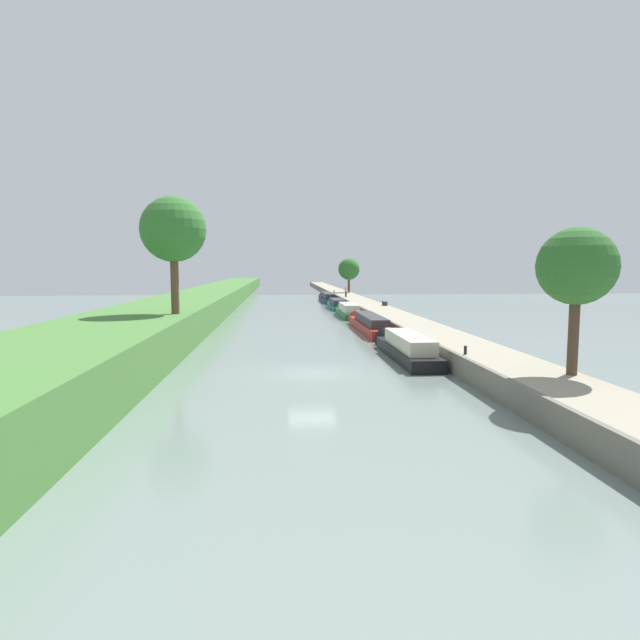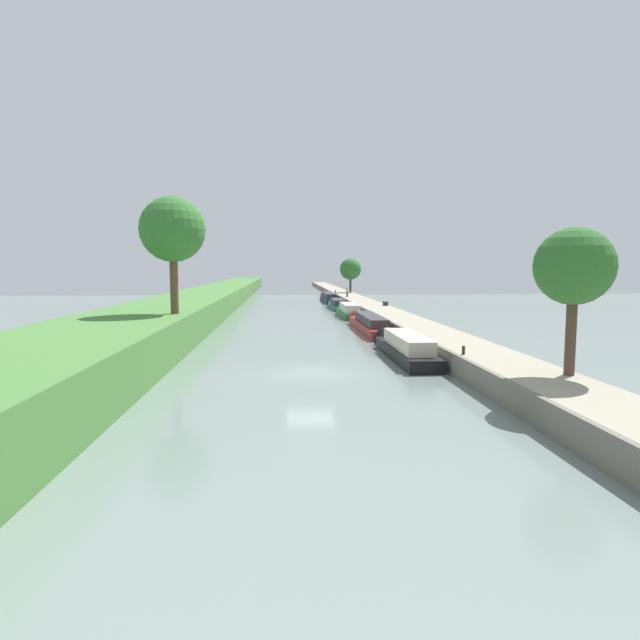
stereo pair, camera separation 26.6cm
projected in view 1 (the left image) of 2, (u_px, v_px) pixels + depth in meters
ground_plane at (312, 373)px, 28.10m from camera, size 160.00×160.00×0.00m
left_grassy_bank at (90, 353)px, 27.09m from camera, size 7.80×260.00×2.49m
right_towpath at (483, 360)px, 28.76m from camera, size 3.55×260.00×1.14m
stone_quay at (449, 360)px, 28.61m from camera, size 0.25×260.00×1.19m
narrowboat_black at (405, 347)px, 33.04m from camera, size 1.94×11.06×2.14m
narrowboat_red at (369, 324)px, 46.74m from camera, size 1.87×13.97×2.01m
narrowboat_green at (347, 311)px, 60.45m from camera, size 1.90×10.18×2.11m
narrowboat_teal at (336, 305)px, 72.02m from camera, size 1.84×10.45×1.95m
narrowboat_navy at (327, 298)px, 86.28m from camera, size 1.80×14.89×2.03m
tree_rightbank_near at (577, 267)px, 21.69m from camera, size 3.22×3.22×6.18m
tree_rightbank_midnear at (349, 269)px, 93.92m from camera, size 3.84×3.84×6.08m
tree_leftbank_downstream at (173, 230)px, 35.17m from camera, size 4.40×4.40×7.90m
person_walking at (346, 291)px, 79.75m from camera, size 0.34×0.34×1.66m
mooring_bollard_near at (465, 350)px, 27.26m from camera, size 0.16×0.16×0.45m
mooring_bollard_far at (334, 291)px, 92.95m from camera, size 0.16×0.16×0.45m
park_bench at (385, 302)px, 62.10m from camera, size 0.44×1.50×0.47m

